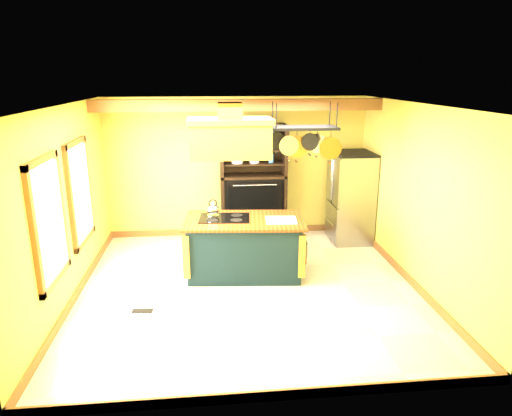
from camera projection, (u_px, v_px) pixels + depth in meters
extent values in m
plane|color=beige|center=(248.00, 288.00, 6.87)|extent=(5.00, 5.00, 0.00)
plane|color=white|center=(247.00, 105.00, 6.11)|extent=(5.00, 5.00, 0.00)
cube|color=gold|center=(237.00, 168.00, 8.87)|extent=(5.00, 0.02, 2.70)
cube|color=gold|center=(272.00, 276.00, 4.10)|extent=(5.00, 0.02, 2.70)
cube|color=gold|center=(66.00, 207.00, 6.24)|extent=(0.02, 5.00, 2.70)
cube|color=gold|center=(416.00, 197.00, 6.73)|extent=(0.02, 5.00, 2.70)
cube|color=brown|center=(239.00, 105.00, 7.76)|extent=(5.00, 0.15, 0.20)
cube|color=brown|center=(49.00, 221.00, 5.47)|extent=(0.06, 1.06, 1.56)
cube|color=white|center=(51.00, 221.00, 5.47)|extent=(0.02, 0.85, 1.34)
cube|color=brown|center=(80.00, 192.00, 6.80)|extent=(0.06, 1.06, 1.56)
cube|color=white|center=(82.00, 192.00, 6.80)|extent=(0.02, 0.85, 1.34)
cube|color=black|center=(245.00, 248.00, 7.25)|extent=(1.80, 1.08, 0.88)
cube|color=brown|center=(244.00, 220.00, 7.12)|extent=(1.95, 1.20, 0.04)
cube|color=black|center=(224.00, 218.00, 7.16)|extent=(0.82, 0.61, 0.01)
ellipsoid|color=silver|center=(213.00, 209.00, 7.24)|extent=(0.20, 0.20, 0.16)
cube|color=white|center=(281.00, 220.00, 7.04)|extent=(0.50, 0.40, 0.02)
cube|color=#AB782A|center=(230.00, 141.00, 6.75)|extent=(1.18, 0.63, 0.50)
cube|color=brown|center=(230.00, 121.00, 6.67)|extent=(1.25, 0.71, 0.08)
cube|color=#AB782A|center=(230.00, 113.00, 6.64)|extent=(0.35, 0.35, 0.30)
cube|color=black|center=(304.00, 128.00, 6.81)|extent=(0.99, 0.49, 0.04)
cylinder|color=black|center=(276.00, 116.00, 6.52)|extent=(0.02, 0.02, 0.37)
cylinder|color=black|center=(330.00, 114.00, 6.99)|extent=(0.02, 0.02, 0.37)
cylinder|color=black|center=(276.00, 141.00, 6.92)|extent=(0.26, 0.03, 0.26)
cylinder|color=silver|center=(289.00, 146.00, 6.76)|extent=(0.30, 0.04, 0.30)
cylinder|color=#B06B2C|center=(297.00, 147.00, 6.98)|extent=(0.34, 0.03, 0.34)
cylinder|color=black|center=(310.00, 142.00, 6.78)|extent=(0.26, 0.04, 0.26)
cylinder|color=silver|center=(317.00, 143.00, 6.99)|extent=(0.30, 0.03, 0.30)
cylinder|color=#B06B2C|center=(330.00, 148.00, 6.84)|extent=(0.34, 0.04, 0.34)
cube|color=gray|center=(351.00, 198.00, 8.65)|extent=(0.70, 0.86, 1.67)
cube|color=gray|center=(337.00, 182.00, 8.31)|extent=(0.03, 0.41, 0.90)
cube|color=gray|center=(331.00, 177.00, 8.72)|extent=(0.03, 0.41, 0.90)
cube|color=gray|center=(331.00, 221.00, 8.75)|extent=(0.03, 0.82, 0.70)
cube|color=black|center=(349.00, 238.00, 8.88)|extent=(0.66, 0.81, 0.06)
cube|color=black|center=(252.00, 180.00, 8.92)|extent=(1.25, 0.06, 2.21)
cube|color=black|center=(222.00, 184.00, 8.64)|extent=(0.06, 0.53, 2.21)
cube|color=black|center=(284.00, 182.00, 8.76)|extent=(0.06, 0.53, 2.21)
cube|color=black|center=(253.00, 176.00, 8.66)|extent=(1.25, 0.53, 0.05)
cube|color=black|center=(253.00, 205.00, 8.86)|extent=(1.13, 0.43, 1.19)
cube|color=black|center=(255.00, 196.00, 8.48)|extent=(0.97, 0.04, 0.53)
cube|color=black|center=(255.00, 223.00, 8.63)|extent=(0.97, 0.04, 0.48)
cube|color=black|center=(253.00, 163.00, 8.59)|extent=(1.13, 0.47, 0.02)
cube|color=black|center=(253.00, 149.00, 8.52)|extent=(1.13, 0.47, 0.02)
cube|color=black|center=(253.00, 136.00, 8.45)|extent=(1.13, 0.47, 0.03)
cylinder|color=white|center=(237.00, 161.00, 8.50)|extent=(0.22, 0.22, 0.07)
cylinder|color=#4383BD|center=(271.00, 144.00, 8.48)|extent=(0.10, 0.10, 0.17)
cube|color=black|center=(142.00, 311.00, 6.19)|extent=(0.29, 0.15, 0.01)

